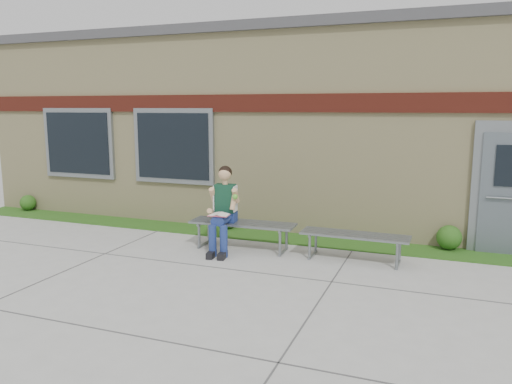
% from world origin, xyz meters
% --- Properties ---
extents(ground, '(80.00, 80.00, 0.00)m').
position_xyz_m(ground, '(0.00, 0.00, 0.00)').
color(ground, '#9E9E99').
rests_on(ground, ground).
extents(grass_strip, '(16.00, 0.80, 0.02)m').
position_xyz_m(grass_strip, '(0.00, 2.60, 0.01)').
color(grass_strip, '#2A5516').
rests_on(grass_strip, ground).
extents(school_building, '(16.20, 6.22, 4.20)m').
position_xyz_m(school_building, '(-0.00, 5.99, 2.10)').
color(school_building, beige).
rests_on(school_building, ground).
extents(bench_left, '(1.92, 0.59, 0.49)m').
position_xyz_m(bench_left, '(-0.87, 1.64, 0.38)').
color(bench_left, slate).
rests_on(bench_left, ground).
extents(bench_right, '(1.78, 0.53, 0.46)m').
position_xyz_m(bench_right, '(1.13, 1.64, 0.36)').
color(bench_right, slate).
rests_on(bench_right, ground).
extents(girl, '(0.58, 0.93, 1.50)m').
position_xyz_m(girl, '(-1.14, 1.41, 0.78)').
color(girl, navy).
rests_on(girl, ground).
extents(shrub_west, '(0.38, 0.38, 0.38)m').
position_xyz_m(shrub_west, '(-7.06, 2.85, 0.21)').
color(shrub_west, '#2A5516').
rests_on(shrub_west, grass_strip).
extents(shrub_mid, '(0.31, 0.31, 0.31)m').
position_xyz_m(shrub_mid, '(-1.71, 2.85, 0.18)').
color(shrub_mid, '#2A5516').
rests_on(shrub_mid, grass_strip).
extents(shrub_east, '(0.44, 0.44, 0.44)m').
position_xyz_m(shrub_east, '(2.60, 2.85, 0.24)').
color(shrub_east, '#2A5516').
rests_on(shrub_east, grass_strip).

